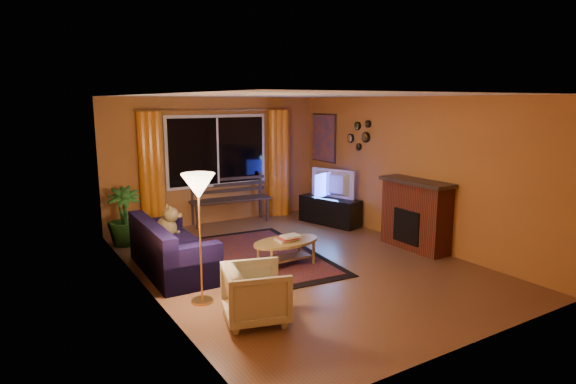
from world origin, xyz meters
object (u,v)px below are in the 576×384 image
coffee_table (286,253)px  tv_console (330,211)px  bench (230,211)px  armchair (256,291)px  floor_lamp (200,239)px  sofa (173,246)px

coffee_table → tv_console: size_ratio=0.83×
bench → tv_console: bearing=-26.9°
armchair → floor_lamp: 0.97m
bench → tv_console: size_ratio=1.26×
coffee_table → floor_lamp: bearing=-159.3°
sofa → coffee_table: 1.66m
sofa → floor_lamp: (-0.06, -1.25, 0.43)m
bench → tv_console: 1.99m
bench → armchair: 4.44m
bench → floor_lamp: (-1.94, -3.34, 0.56)m
sofa → armchair: size_ratio=2.65×
bench → sofa: 2.82m
bench → coffee_table: 2.77m
sofa → coffee_table: size_ratio=1.74×
bench → floor_lamp: size_ratio=1.01×
floor_lamp → sofa: bearing=87.3°
bench → coffee_table: bench is taller
bench → armchair: size_ratio=2.30×
bench → armchair: bearing=-104.9°
armchair → coffee_table: size_ratio=0.66×
armchair → floor_lamp: bearing=38.8°
armchair → coffee_table: bearing=-25.5°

